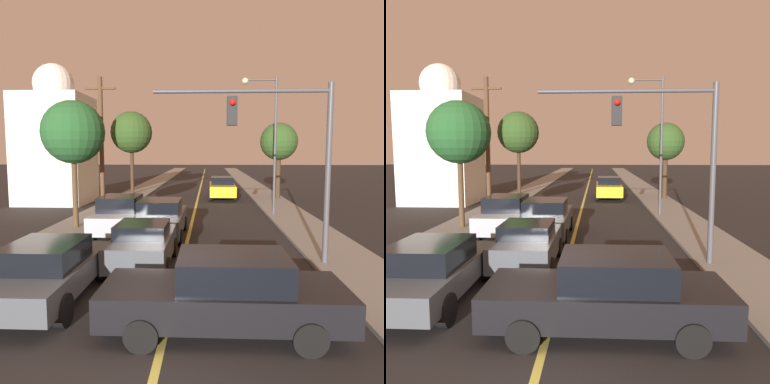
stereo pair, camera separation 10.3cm
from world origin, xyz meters
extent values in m
plane|color=black|center=(0.00, 0.00, 0.00)|extent=(200.00, 200.00, 0.00)
cube|color=black|center=(0.00, 36.00, 0.01)|extent=(8.51, 80.00, 0.01)
cube|color=#D1C14C|center=(0.00, 36.00, 0.01)|extent=(0.16, 76.00, 0.00)
cube|color=gray|center=(-5.50, 36.00, 0.06)|extent=(2.50, 80.00, 0.12)
cube|color=gray|center=(5.50, 36.00, 0.06)|extent=(2.50, 80.00, 0.12)
cube|color=#474C51|center=(-1.19, 4.86, 0.70)|extent=(1.77, 3.94, 0.72)
cube|color=black|center=(-1.19, 4.71, 1.27)|extent=(1.56, 1.77, 0.42)
cylinder|color=black|center=(-2.03, 6.09, 0.34)|extent=(0.22, 0.67, 0.67)
cylinder|color=black|center=(-0.35, 6.09, 0.34)|extent=(0.22, 0.67, 0.67)
cylinder|color=black|center=(-2.03, 3.64, 0.34)|extent=(0.22, 0.67, 0.67)
cylinder|color=black|center=(-0.35, 3.64, 0.34)|extent=(0.22, 0.67, 0.67)
cube|color=#474C51|center=(-1.19, 9.09, 0.71)|extent=(1.95, 4.62, 0.76)
cube|color=black|center=(-1.19, 8.90, 1.38)|extent=(1.72, 2.08, 0.58)
cylinder|color=black|center=(-2.12, 10.52, 0.33)|extent=(0.22, 0.66, 0.66)
cylinder|color=black|center=(-0.26, 10.52, 0.33)|extent=(0.22, 0.66, 0.66)
cylinder|color=black|center=(-2.12, 7.66, 0.33)|extent=(0.22, 0.66, 0.66)
cylinder|color=black|center=(-0.26, 7.66, 0.33)|extent=(0.22, 0.66, 0.66)
cube|color=#474C51|center=(-3.06, 2.07, 0.67)|extent=(1.87, 4.58, 0.60)
cube|color=black|center=(-3.06, 1.88, 1.24)|extent=(1.64, 2.06, 0.55)
cylinder|color=black|center=(-3.95, 3.49, 0.36)|extent=(0.22, 0.73, 0.73)
cylinder|color=black|center=(-2.18, 3.49, 0.36)|extent=(0.22, 0.73, 0.73)
cylinder|color=black|center=(-2.18, 0.65, 0.36)|extent=(0.22, 0.73, 0.73)
cube|color=#A5A8B2|center=(-3.06, 9.80, 0.72)|extent=(1.89, 4.77, 0.75)
cube|color=black|center=(-3.06, 9.61, 1.42)|extent=(1.66, 2.15, 0.65)
cylinder|color=black|center=(-3.96, 11.28, 0.34)|extent=(0.22, 0.68, 0.68)
cylinder|color=black|center=(-2.17, 11.28, 0.34)|extent=(0.22, 0.68, 0.68)
cylinder|color=black|center=(-3.96, 8.32, 0.34)|extent=(0.22, 0.68, 0.68)
cylinder|color=black|center=(-2.17, 8.32, 0.34)|extent=(0.22, 0.68, 0.68)
cube|color=gold|center=(1.91, 22.61, 0.77)|extent=(1.93, 5.19, 0.78)
cube|color=black|center=(1.91, 22.82, 1.44)|extent=(1.70, 2.34, 0.56)
cylinder|color=black|center=(2.83, 21.00, 0.38)|extent=(0.22, 0.76, 0.76)
cylinder|color=black|center=(1.00, 21.00, 0.38)|extent=(0.22, 0.76, 0.76)
cylinder|color=black|center=(2.83, 24.22, 0.38)|extent=(0.22, 0.76, 0.76)
cylinder|color=black|center=(1.00, 24.22, 0.38)|extent=(0.22, 0.76, 0.76)
cube|color=black|center=(1.19, 0.64, 0.66)|extent=(4.97, 1.92, 0.67)
cube|color=black|center=(1.39, 0.64, 1.31)|extent=(2.24, 1.69, 0.62)
cylinder|color=black|center=(-0.35, -0.27, 0.33)|extent=(0.65, 0.22, 0.65)
cylinder|color=black|center=(-0.35, 1.56, 0.33)|extent=(0.65, 0.22, 0.65)
cylinder|color=black|center=(2.74, -0.27, 0.33)|extent=(0.65, 0.22, 0.65)
cylinder|color=black|center=(2.74, 1.56, 0.33)|extent=(0.65, 0.22, 0.65)
cylinder|color=#47474C|center=(4.65, 5.22, 2.98)|extent=(0.18, 0.18, 5.72)
cylinder|color=#47474C|center=(1.88, 5.22, 5.59)|extent=(5.54, 0.12, 0.12)
cube|color=black|center=(1.61, 5.22, 4.98)|extent=(0.32, 0.28, 0.90)
sphere|color=red|center=(1.61, 5.04, 5.22)|extent=(0.20, 0.20, 0.20)
cylinder|color=#47474C|center=(4.60, 14.64, 3.97)|extent=(0.14, 0.14, 7.69)
cylinder|color=#47474C|center=(3.74, 14.64, 7.66)|extent=(1.73, 0.09, 0.09)
sphere|color=beige|center=(2.87, 14.64, 7.61)|extent=(0.36, 0.36, 0.36)
cylinder|color=#513823|center=(-4.85, 13.05, 3.86)|extent=(0.24, 0.24, 7.49)
cube|color=#513823|center=(-4.85, 13.05, 7.01)|extent=(1.60, 0.12, 0.12)
cylinder|color=#4C3823|center=(-5.47, 10.59, 1.85)|extent=(0.26, 0.26, 3.46)
sphere|color=#235628|center=(-5.47, 10.59, 4.61)|extent=(2.94, 2.94, 2.94)
cylinder|color=#3D2B1C|center=(-5.72, 25.06, 2.12)|extent=(0.31, 0.31, 3.99)
sphere|color=#2D4C1E|center=(-5.72, 25.06, 5.34)|extent=(3.52, 3.52, 3.52)
cylinder|color=#3D2B1C|center=(6.22, 22.36, 1.80)|extent=(0.38, 0.38, 3.36)
sphere|color=#2D4C1E|center=(6.22, 22.36, 4.49)|extent=(2.86, 2.86, 2.86)
cube|color=silver|center=(-10.12, 19.75, 3.83)|extent=(4.73, 4.73, 7.66)
sphere|color=silver|center=(-10.12, 19.75, 8.44)|extent=(2.83, 2.83, 2.83)
camera|label=1|loc=(0.89, -6.80, 3.70)|focal=35.00mm
camera|label=2|loc=(1.00, -6.79, 3.70)|focal=35.00mm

